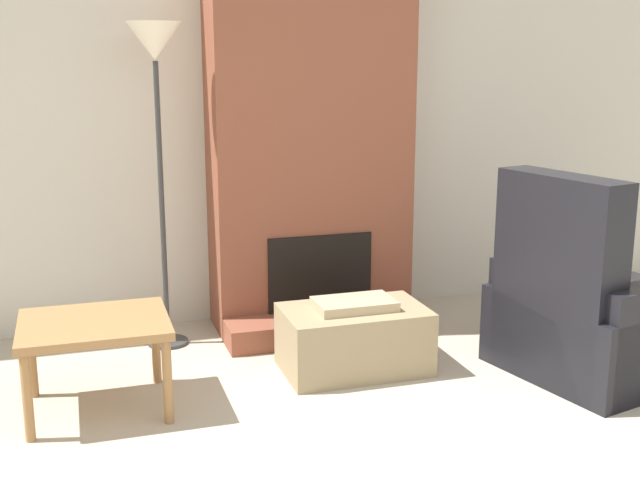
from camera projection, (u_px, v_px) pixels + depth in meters
name	position (u px, v px, depth m)	size (l,w,h in m)	color
wall_back	(299.00, 111.00, 5.02)	(6.80, 0.06, 2.60)	beige
fireplace	(310.00, 122.00, 4.80)	(1.20, 0.70, 2.60)	brown
ottoman	(354.00, 338.00, 4.25)	(0.76, 0.47, 0.39)	#998460
armchair	(592.00, 316.00, 4.20)	(1.10, 1.06, 1.08)	black
side_table	(94.00, 332.00, 3.73)	(0.68, 0.57, 0.44)	#9E7042
floor_lamp_left	(156.00, 69.00, 4.33)	(0.30, 0.30, 1.82)	#333333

